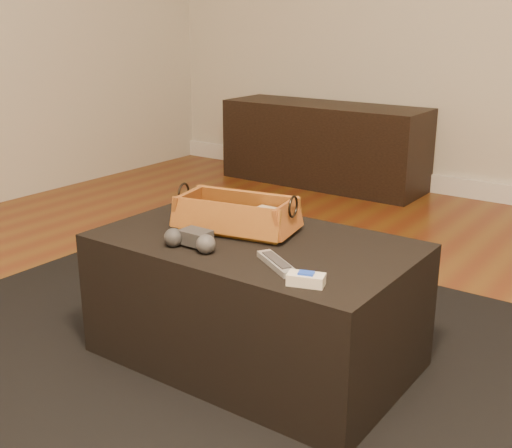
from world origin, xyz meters
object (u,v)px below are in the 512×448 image
Objects in this scene: media_cabinet at (324,144)px; ottoman at (255,300)px; game_controller at (192,239)px; wicker_basket at (237,216)px; cream_gadget at (306,279)px; tv_remote at (229,223)px; silver_remote at (276,263)px.

media_cabinet reaches higher than ottoman.
media_cabinet is at bearing 110.86° from game_controller.
ottoman is 2.32× the size of wicker_basket.
wicker_basket reaches higher than cream_gadget.
tv_remote and cream_gadget have the same top height.
tv_remote is (-0.12, 0.02, 0.24)m from ottoman.
game_controller is (-0.00, -0.22, -0.02)m from wicker_basket.
game_controller is 0.29m from silver_remote.
silver_remote is at bearing 5.37° from game_controller.
game_controller reaches higher than tv_remote.
ottoman is at bearing 59.49° from game_controller.
game_controller is at bearing -174.63° from silver_remote.
silver_remote is (1.22, -2.40, 0.17)m from media_cabinet.
tv_remote is 1.17× the size of silver_remote.
wicker_basket is 0.50m from cream_gadget.
cream_gadget is (0.44, -0.24, -0.01)m from tv_remote.
wicker_basket is at bearing 89.38° from game_controller.
silver_remote is (0.19, -0.15, 0.22)m from ottoman.
cream_gadget is at bearing -33.98° from ottoman.
silver_remote is at bearing -33.88° from wicker_basket.
tv_remote reaches higher than ottoman.
silver_remote is at bearing 154.43° from cream_gadget.
cream_gadget is at bearing -45.49° from tv_remote.
game_controller is (-0.11, -0.18, 0.24)m from ottoman.
ottoman is 0.28m from wicker_basket.
media_cabinet is 12.97× the size of cream_gadget.
game_controller reaches higher than cream_gadget.
tv_remote is at bearing 169.02° from ottoman.
media_cabinet is at bearing 114.62° from ottoman.
media_cabinet reaches higher than tv_remote.
tv_remote is at bearing -132.18° from wicker_basket.
cream_gadget is at bearing -31.35° from wicker_basket.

